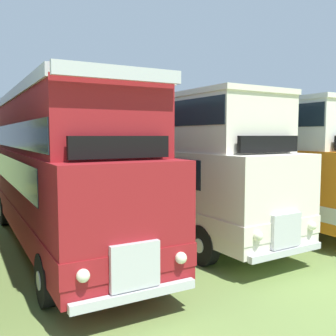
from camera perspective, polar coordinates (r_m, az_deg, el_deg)
bus_fifth_in_row at (r=11.73m, az=-16.39°, el=0.12°), size 2.87×11.27×4.52m
bus_sixth_in_row at (r=13.66m, az=-1.16°, el=1.45°), size 2.69×11.55×4.49m
bus_seventh_in_row at (r=15.80m, az=11.39°, el=1.83°), size 3.10×11.35×4.49m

